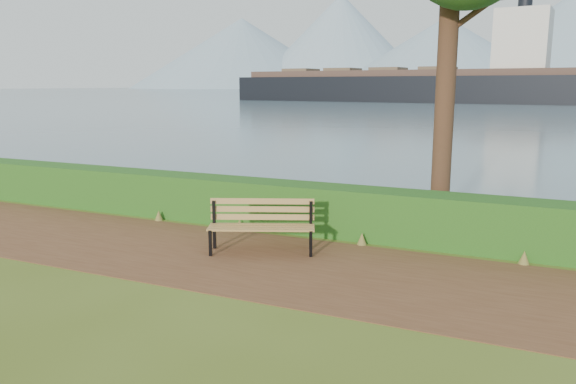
% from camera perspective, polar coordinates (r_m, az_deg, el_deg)
% --- Properties ---
extents(ground, '(140.00, 140.00, 0.00)m').
position_cam_1_polar(ground, '(9.79, -5.15, -7.36)').
color(ground, '#4E5F1B').
rests_on(ground, ground).
extents(path, '(40.00, 3.40, 0.01)m').
position_cam_1_polar(path, '(10.03, -4.30, -6.86)').
color(path, brown).
rests_on(path, ground).
extents(hedge, '(32.00, 0.85, 1.00)m').
position_cam_1_polar(hedge, '(11.91, 0.96, -1.52)').
color(hedge, '#1E4E16').
rests_on(hedge, ground).
extents(water, '(700.00, 510.00, 0.00)m').
position_cam_1_polar(water, '(268.14, 23.63, 9.33)').
color(water, slate).
rests_on(water, ground).
extents(mountains, '(585.00, 190.00, 70.00)m').
position_cam_1_polar(mountains, '(415.09, 23.00, 13.44)').
color(mountains, '#809AAB').
rests_on(mountains, ground).
extents(bench, '(2.00, 1.26, 0.97)m').
position_cam_1_polar(bench, '(10.37, -2.68, -3.07)').
color(bench, black).
rests_on(bench, ground).
extents(cargo_ship, '(62.31, 15.53, 18.72)m').
position_cam_1_polar(cargo_ship, '(101.74, 12.44, 10.47)').
color(cargo_ship, black).
rests_on(cargo_ship, ground).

